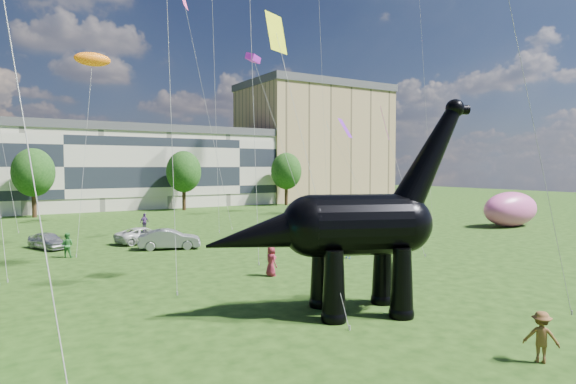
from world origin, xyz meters
TOP-DOWN VIEW (x-y plane):
  - ground at (0.00, 0.00)m, footprint 220.00×220.00m
  - terrace_row at (-8.00, 62.00)m, footprint 78.00×11.00m
  - apartment_block at (40.00, 65.00)m, footprint 28.00×18.00m
  - tree_mid_left at (-12.00, 53.00)m, footprint 5.20×5.20m
  - tree_mid_right at (8.00, 53.00)m, footprint 5.20×5.20m
  - tree_far_right at (26.00, 53.00)m, footprint 5.20×5.20m
  - dinosaur_sculpture at (-2.92, -0.03)m, footprint 11.99×6.04m
  - car_silver at (-12.81, 25.52)m, footprint 3.04×4.27m
  - car_grey at (-4.56, 20.44)m, footprint 5.04×3.18m
  - car_white at (-5.46, 24.64)m, footprint 5.21×3.29m
  - car_dark at (12.01, 24.99)m, footprint 2.60×5.65m
  - gazebo_near at (16.10, 24.43)m, footprint 4.97×4.97m
  - gazebo_far at (23.78, 26.12)m, footprint 3.84×3.84m
  - inflatable_pink at (31.70, 15.15)m, footprint 7.68×3.96m
  - visitors at (-3.28, 16.62)m, footprint 47.93×46.00m

SIDE VIEW (x-z plane):
  - ground at x=0.00m, z-range 0.00..0.00m
  - car_white at x=-5.46m, z-range 0.00..1.34m
  - car_silver at x=-12.81m, z-range 0.00..1.35m
  - car_grey at x=-4.56m, z-range 0.00..1.57m
  - car_dark at x=12.01m, z-range 0.00..1.60m
  - visitors at x=-3.28m, z-range -0.04..1.79m
  - gazebo_far at x=23.78m, z-range 0.54..3.20m
  - inflatable_pink at x=31.70m, z-range 0.00..3.80m
  - gazebo_near at x=16.10m, z-range 0.57..3.40m
  - dinosaur_sculpture at x=-2.92m, z-range -1.22..8.77m
  - terrace_row at x=-8.00m, z-range 0.00..12.00m
  - tree_mid_left at x=-12.00m, z-range 1.57..11.01m
  - tree_mid_right at x=8.00m, z-range 1.57..11.01m
  - tree_far_right at x=26.00m, z-range 1.57..11.01m
  - apartment_block at x=40.00m, z-range 0.00..22.00m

